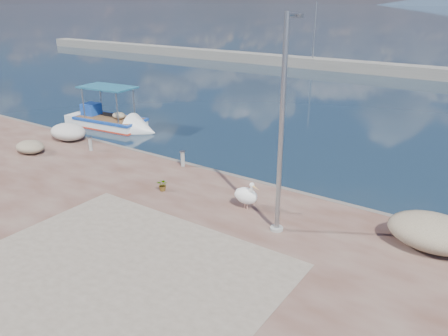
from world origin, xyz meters
TOP-DOWN VIEW (x-y plane):
  - ground at (0.00, 0.00)m, footprint 1400.00×1400.00m
  - quay at (0.00, -6.00)m, footprint 44.00×22.00m
  - quay_patch at (1.00, -3.00)m, footprint 9.00×7.00m
  - breakwater at (-0.00, 40.00)m, footprint 120.00×2.20m
  - boat_left at (-12.26, 8.48)m, footprint 6.59×2.76m
  - pelican at (1.90, 2.51)m, footprint 1.22×0.82m
  - lamp_post at (3.58, 1.76)m, footprint 0.44×0.96m
  - bollard_near at (-2.88, 4.60)m, footprint 0.25×0.25m
  - bollard_far at (-8.23, 3.65)m, footprint 0.24×0.24m
  - potted_plant at (-1.77, 1.98)m, footprint 0.57×0.53m
  - net_pile_a at (-10.73, 4.20)m, footprint 2.21×1.61m
  - net_pile_b at (-10.49, 1.70)m, footprint 1.59×1.24m
  - net_pile_c at (8.12, 3.49)m, footprint 2.75×1.97m

SIDE VIEW (x-z plane):
  - ground at x=0.00m, z-range 0.00..0.00m
  - boat_left at x=-12.26m, z-range -1.30..1.78m
  - quay at x=0.00m, z-range 0.00..0.50m
  - quay_patch at x=1.00m, z-range 0.50..0.51m
  - breakwater at x=0.00m, z-range -3.15..4.35m
  - potted_plant at x=-1.77m, z-range 0.50..1.02m
  - net_pile_b at x=-10.49m, z-range 0.50..1.12m
  - bollard_far at x=-8.23m, z-range 0.53..1.26m
  - bollard_near at x=-2.88m, z-range 0.53..1.28m
  - net_pile_a at x=-10.73m, z-range 0.50..1.40m
  - net_pile_c at x=8.12m, z-range 0.50..1.58m
  - pelican at x=1.90m, z-range 0.47..1.63m
  - lamp_post at x=3.58m, z-range 0.30..7.30m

